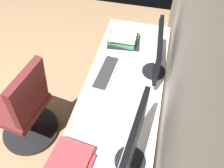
# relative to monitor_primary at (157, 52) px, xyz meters

# --- Properties ---
(wall_back) EXTENTS (4.99, 0.10, 2.60)m
(wall_back) POSITION_rel_monitor_primary_xyz_m (0.55, 0.17, 0.34)
(wall_back) COLOR beige
(wall_back) RESTS_ON ground
(desk) EXTENTS (2.11, 0.63, 0.73)m
(desk) POSITION_rel_monitor_primary_xyz_m (0.39, -0.22, -0.30)
(desk) COLOR white
(desk) RESTS_ON ground
(monitor_primary) EXTENTS (0.51, 0.20, 0.39)m
(monitor_primary) POSITION_rel_monitor_primary_xyz_m (0.00, 0.00, 0.00)
(monitor_primary) COLOR black
(monitor_primary) RESTS_ON desk
(monitor_secondary) EXTENTS (0.50, 0.20, 0.46)m
(monitor_secondary) POSITION_rel_monitor_primary_xyz_m (0.81, -0.05, 0.04)
(monitor_secondary) COLOR black
(monitor_secondary) RESTS_ON desk
(keyboard_main) EXTENTS (0.43, 0.17, 0.02)m
(keyboard_main) POSITION_rel_monitor_primary_xyz_m (0.12, -0.39, -0.22)
(keyboard_main) COLOR silver
(keyboard_main) RESTS_ON desk
(book_stack_near) EXTENTS (0.27, 0.32, 0.11)m
(book_stack_near) POSITION_rel_monitor_primary_xyz_m (-0.32, -0.33, -0.18)
(book_stack_near) COLOR black
(book_stack_near) RESTS_ON desk
(book_stack_far) EXTENTS (0.26, 0.28, 0.06)m
(book_stack_far) POSITION_rel_monitor_primary_xyz_m (0.90, -0.41, -0.19)
(book_stack_far) COLOR #B2383D
(book_stack_far) RESTS_ON desk
(office_chair) EXTENTS (0.56, 0.58, 0.97)m
(office_chair) POSITION_rel_monitor_primary_xyz_m (0.46, -1.05, -0.50)
(office_chair) COLOR maroon
(office_chair) RESTS_ON ground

